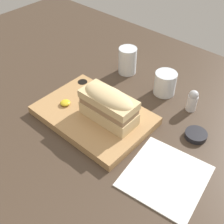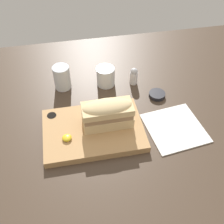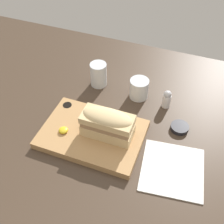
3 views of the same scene
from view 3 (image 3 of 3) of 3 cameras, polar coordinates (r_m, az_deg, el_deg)
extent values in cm
cube|color=#423326|center=(95.97, 0.43, -6.17)|extent=(195.74, 119.36, 2.00)
cube|color=tan|center=(95.42, -4.00, -4.52)|extent=(33.86, 23.48, 2.62)
cylinder|color=black|center=(104.51, -9.04, 1.18)|extent=(3.29, 3.29, 1.31)
cube|color=#DBBC84|center=(92.41, -0.79, -3.42)|extent=(16.85, 7.78, 3.98)
cube|color=#9E7A56|center=(90.19, -0.81, -2.21)|extent=(16.18, 7.47, 1.91)
cube|color=#DBBC84|center=(88.60, -0.82, -1.29)|extent=(16.85, 7.78, 2.39)
ellipsoid|color=#DBBC84|center=(87.87, -0.83, -0.85)|extent=(16.51, 7.63, 3.58)
ellipsoid|color=gold|center=(95.21, -9.86, -3.65)|extent=(3.13, 3.13, 1.25)
cylinder|color=silver|center=(112.63, -2.76, 7.61)|extent=(6.55, 6.55, 9.81)
cylinder|color=silver|center=(114.19, -2.71, 6.63)|extent=(5.77, 5.77, 4.41)
cylinder|color=silver|center=(108.00, 5.50, 4.75)|extent=(7.25, 7.25, 7.82)
cylinder|color=#33050F|center=(108.94, 5.45, 4.19)|extent=(6.52, 6.52, 4.59)
cube|color=white|center=(90.36, 12.17, -11.30)|extent=(21.23, 21.58, 0.40)
cylinder|color=white|center=(106.28, 10.97, 2.24)|extent=(3.12, 3.12, 5.31)
sphere|color=#B7B7BC|center=(104.14, 11.22, 3.51)|extent=(2.96, 2.96, 2.96)
cylinder|color=black|center=(100.61, 13.57, -3.07)|extent=(6.33, 6.33, 1.59)
camera|label=1|loc=(0.27, 56.12, -17.67)|focal=45.00mm
camera|label=2|loc=(0.34, -85.25, 4.24)|focal=45.00mm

